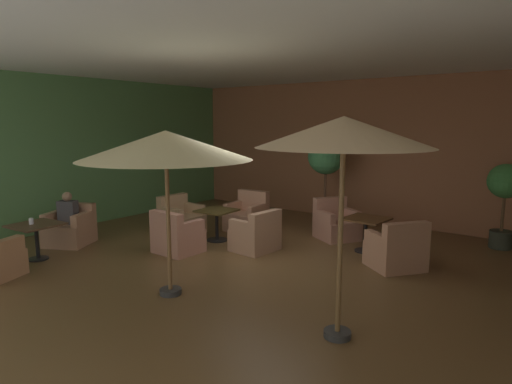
{
  "coord_description": "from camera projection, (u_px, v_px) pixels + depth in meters",
  "views": [
    {
      "loc": [
        4.66,
        -5.59,
        2.48
      ],
      "look_at": [
        0.0,
        0.48,
        1.26
      ],
      "focal_mm": 30.54,
      "sensor_mm": 36.0,
      "label": 1
    }
  ],
  "objects": [
    {
      "name": "ground_plane",
      "position": [
        239.0,
        267.0,
        7.58
      ],
      "size": [
        10.13,
        9.59,
        0.02
      ],
      "primitive_type": "cube",
      "color": "brown"
    },
    {
      "name": "wall_back_brick",
      "position": [
        359.0,
        151.0,
        11.02
      ],
      "size": [
        10.13,
        0.08,
        3.54
      ],
      "primitive_type": "cube",
      "color": "#9D6041",
      "rests_on": "ground_plane"
    },
    {
      "name": "wall_left_accent",
      "position": [
        76.0,
        153.0,
        10.32
      ],
      "size": [
        0.08,
        9.59,
        3.54
      ],
      "primitive_type": "cube",
      "color": "#54854C",
      "rests_on": "ground_plane"
    },
    {
      "name": "ceiling_slab",
      "position": [
        238.0,
        54.0,
        7.01
      ],
      "size": [
        10.13,
        9.59,
        0.06
      ],
      "primitive_type": "cube",
      "color": "white",
      "rests_on": "wall_back_brick"
    },
    {
      "name": "cafe_table_front_left",
      "position": [
        36.0,
        231.0,
        7.89
      ],
      "size": [
        0.86,
        0.86,
        0.66
      ],
      "color": "black",
      "rests_on": "ground_plane"
    },
    {
      "name": "armchair_front_left_east",
      "position": [
        70.0,
        229.0,
        8.95
      ],
      "size": [
        1.08,
        1.08,
        0.81
      ],
      "color": "tan",
      "rests_on": "ground_plane"
    },
    {
      "name": "cafe_table_front_right",
      "position": [
        366.0,
        225.0,
        8.39
      ],
      "size": [
        0.8,
        0.8,
        0.66
      ],
      "color": "black",
      "rests_on": "ground_plane"
    },
    {
      "name": "armchair_front_right_north",
      "position": [
        336.0,
        224.0,
        9.39
      ],
      "size": [
        1.06,
        1.06,
        0.86
      ],
      "color": "tan",
      "rests_on": "ground_plane"
    },
    {
      "name": "armchair_front_right_east",
      "position": [
        397.0,
        251.0,
        7.42
      ],
      "size": [
        1.1,
        1.11,
        0.86
      ],
      "color": "#AE795B",
      "rests_on": "ground_plane"
    },
    {
      "name": "cafe_table_mid_center",
      "position": [
        217.0,
        218.0,
        9.18
      ],
      "size": [
        0.76,
        0.76,
        0.66
      ],
      "color": "black",
      "rests_on": "ground_plane"
    },
    {
      "name": "armchair_mid_center_north",
      "position": [
        256.0,
        235.0,
        8.49
      ],
      "size": [
        0.77,
        0.85,
        0.81
      ],
      "color": "tan",
      "rests_on": "ground_plane"
    },
    {
      "name": "armchair_mid_center_east",
      "position": [
        247.0,
        216.0,
        10.13
      ],
      "size": [
        0.84,
        0.85,
        0.9
      ],
      "color": "tan",
      "rests_on": "ground_plane"
    },
    {
      "name": "armchair_mid_center_south",
      "position": [
        181.0,
        219.0,
        9.89
      ],
      "size": [
        0.8,
        0.8,
        0.84
      ],
      "color": "tan",
      "rests_on": "ground_plane"
    },
    {
      "name": "armchair_mid_center_west",
      "position": [
        177.0,
        237.0,
        8.36
      ],
      "size": [
        0.81,
        0.75,
        0.83
      ],
      "color": "tan",
      "rests_on": "ground_plane"
    },
    {
      "name": "patio_umbrella_tall_red",
      "position": [
        166.0,
        146.0,
        6.02
      ],
      "size": [
        2.42,
        2.42,
        2.37
      ],
      "color": "#2D2D2D",
      "rests_on": "ground_plane"
    },
    {
      "name": "patio_umbrella_center_beige",
      "position": [
        344.0,
        134.0,
        4.72
      ],
      "size": [
        1.94,
        1.94,
        2.55
      ],
      "color": "#2D2D2D",
      "rests_on": "ground_plane"
    },
    {
      "name": "potted_tree_left_corner",
      "position": [
        505.0,
        191.0,
        8.52
      ],
      "size": [
        0.68,
        0.68,
        1.69
      ],
      "color": "#31352A",
      "rests_on": "ground_plane"
    },
    {
      "name": "potted_tree_mid_left",
      "position": [
        326.0,
        162.0,
        10.42
      ],
      "size": [
        0.86,
        0.86,
        2.11
      ],
      "color": "#A46B4A",
      "rests_on": "ground_plane"
    },
    {
      "name": "patron_blue_shirt",
      "position": [
        68.0,
        210.0,
        8.85
      ],
      "size": [
        0.42,
        0.36,
        0.65
      ],
      "color": "#3E3A3E",
      "rests_on": "ground_plane"
    },
    {
      "name": "iced_drink_cup",
      "position": [
        31.0,
        221.0,
        7.85
      ],
      "size": [
        0.08,
        0.08,
        0.11
      ],
      "primitive_type": "cylinder",
      "color": "white",
      "rests_on": "cafe_table_front_left"
    }
  ]
}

